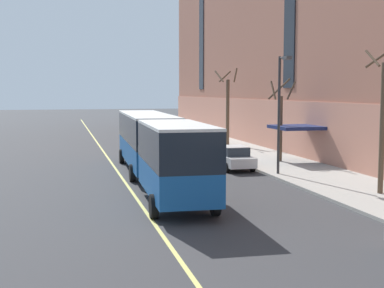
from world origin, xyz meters
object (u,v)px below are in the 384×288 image
fire_hydrant (247,157)px  parked_car_white_2 (233,158)px  city_bus (155,144)px  parked_car_darkgray_3 (179,137)px  street_tree_far_downtown (227,107)px  street_lamp (281,103)px  street_tree_mid_block (383,116)px  street_tree_far_uptown (281,121)px

fire_hydrant → parked_car_white_2: bearing=-130.1°
parked_car_white_2 → fire_hydrant: size_ratio=6.33×
city_bus → parked_car_darkgray_3: (5.71, 19.82, -1.37)m
street_tree_far_downtown → street_lamp: street_tree_far_downtown is taller
parked_car_darkgray_3 → street_tree_mid_block: (4.34, -26.54, 3.16)m
parked_car_white_2 → street_lamp: 5.43m
street_tree_far_downtown → fire_hydrant: (-2.49, -12.50, -3.21)m
street_tree_mid_block → fire_hydrant: bearing=101.5°
parked_car_white_2 → city_bus: bearing=-147.6°
street_tree_far_downtown → street_lamp: bearing=-97.5°
parked_car_darkgray_3 → street_lamp: bearing=-84.5°
fire_hydrant → street_lamp: bearing=-89.0°
city_bus → street_tree_far_downtown: (10.00, 18.20, 1.55)m
street_tree_far_downtown → fire_hydrant: 13.14m
street_tree_mid_block → street_lamp: (-2.43, 6.85, 0.52)m
street_tree_far_downtown → street_tree_mid_block: bearing=-89.9°
street_tree_far_uptown → fire_hydrant: (-2.54, -0.09, -2.53)m
parked_car_white_2 → fire_hydrant: 2.63m
parked_car_white_2 → street_tree_far_downtown: (4.17, 14.50, 2.92)m
city_bus → street_tree_far_uptown: street_tree_far_uptown is taller
street_tree_far_uptown → street_tree_far_downtown: size_ratio=0.83×
street_tree_far_downtown → street_lamp: (-2.39, -18.07, 0.76)m
street_tree_far_uptown → street_lamp: street_lamp is taller
street_tree_far_uptown → parked_car_darkgray_3: bearing=107.2°
street_tree_far_uptown → street_lamp: size_ratio=0.84×
street_tree_far_downtown → fire_hydrant: size_ratio=9.88×
city_bus → fire_hydrant: (7.51, 5.70, -1.66)m
street_tree_mid_block → street_tree_far_uptown: street_tree_mid_block is taller
city_bus → street_tree_far_uptown: bearing=30.0°
street_tree_mid_block → street_lamp: 7.29m
parked_car_darkgray_3 → fire_hydrant: bearing=-82.7°
street_tree_far_downtown → fire_hydrant: street_tree_far_downtown is taller
parked_car_white_2 → street_tree_far_downtown: bearing=73.9°
parked_car_white_2 → street_tree_mid_block: 11.68m
parked_car_white_2 → street_tree_far_downtown: size_ratio=0.64×
fire_hydrant → city_bus: bearing=-142.8°
city_bus → street_tree_mid_block: (10.04, -6.72, 1.79)m
street_tree_far_uptown → street_lamp: bearing=-113.3°
parked_car_darkgray_3 → street_lamp: 20.12m
street_lamp → fire_hydrant: bearing=91.0°
parked_car_darkgray_3 → street_tree_far_downtown: (4.30, -1.62, 2.92)m
street_tree_far_uptown → street_lamp: (-2.44, -5.66, 1.44)m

